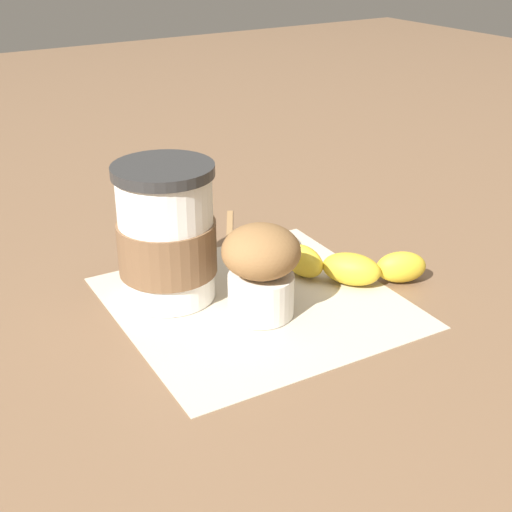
{
  "coord_description": "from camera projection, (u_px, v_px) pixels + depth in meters",
  "views": [
    {
      "loc": [
        -0.32,
        -0.5,
        0.34
      ],
      "look_at": [
        0.0,
        0.0,
        0.05
      ],
      "focal_mm": 50.0,
      "sensor_mm": 36.0,
      "label": 1
    }
  ],
  "objects": [
    {
      "name": "ground_plane",
      "position": [
        256.0,
        302.0,
        0.68
      ],
      "size": [
        3.0,
        3.0,
        0.0
      ],
      "primitive_type": "plane",
      "color": "brown"
    },
    {
      "name": "paper_napkin",
      "position": [
        256.0,
        302.0,
        0.68
      ],
      "size": [
        0.27,
        0.27,
        0.0
      ],
      "primitive_type": "cube",
      "rotation": [
        0.0,
        0.0,
        -0.04
      ],
      "color": "beige",
      "rests_on": "ground_plane"
    },
    {
      "name": "coffee_cup",
      "position": [
        167.0,
        236.0,
        0.67
      ],
      "size": [
        0.09,
        0.09,
        0.13
      ],
      "color": "white",
      "rests_on": "paper_napkin"
    },
    {
      "name": "muffin",
      "position": [
        261.0,
        268.0,
        0.64
      ],
      "size": [
        0.07,
        0.07,
        0.09
      ],
      "color": "white",
      "rests_on": "paper_napkin"
    },
    {
      "name": "banana",
      "position": [
        352.0,
        266.0,
        0.71
      ],
      "size": [
        0.12,
        0.11,
        0.03
      ],
      "color": "gold",
      "rests_on": "paper_napkin"
    },
    {
      "name": "wooden_stirrer",
      "position": [
        230.0,
        228.0,
        0.84
      ],
      "size": [
        0.06,
        0.1,
        0.0
      ],
      "primitive_type": "cube",
      "rotation": [
        0.0,
        0.0,
        4.17
      ],
      "color": "#9E7547",
      "rests_on": "ground_plane"
    }
  ]
}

